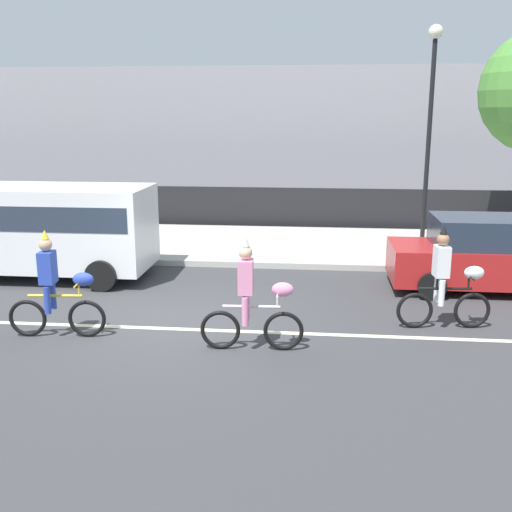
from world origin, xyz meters
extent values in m
plane|color=#38383A|center=(0.00, 0.00, 0.00)|extent=(80.00, 80.00, 0.00)
cube|color=beige|center=(0.00, -0.50, 0.00)|extent=(36.00, 0.14, 0.01)
cube|color=#ADAAA3|center=(0.00, 6.50, 0.07)|extent=(60.00, 5.00, 0.15)
cube|color=black|center=(0.00, 9.40, 0.70)|extent=(40.00, 0.08, 1.40)
cube|color=#99939E|center=(-0.93, 18.00, 2.84)|extent=(28.00, 8.00, 5.67)
torus|color=black|center=(-1.27, -1.03, 0.33)|extent=(0.67, 0.13, 0.67)
torus|color=black|center=(-2.32, -1.12, 0.33)|extent=(0.67, 0.13, 0.67)
cylinder|color=gold|center=(-1.79, -1.07, 0.75)|extent=(0.97, 0.13, 0.05)
cylinder|color=gold|center=(-1.94, -1.08, 0.84)|extent=(0.04, 0.04, 0.18)
cylinder|color=gold|center=(-1.37, -1.04, 0.86)|extent=(0.04, 0.04, 0.23)
cylinder|color=gold|center=(-1.37, -1.04, 0.98)|extent=(0.07, 0.50, 0.03)
ellipsoid|color=#2D47B2|center=(-1.29, -1.03, 1.05)|extent=(0.38, 0.23, 0.24)
cube|color=#2D47B2|center=(-1.89, -1.08, 1.26)|extent=(0.27, 0.34, 0.56)
sphere|color=tan|center=(-1.89, -1.08, 1.66)|extent=(0.22, 0.22, 0.22)
cone|color=gold|center=(-1.89, -1.08, 1.84)|extent=(0.14, 0.14, 0.16)
cylinder|color=#2D47B2|center=(-1.88, -1.22, 0.71)|extent=(0.11, 0.11, 0.48)
cylinder|color=#2D47B2|center=(-1.90, -0.94, 0.71)|extent=(0.11, 0.11, 0.48)
torus|color=black|center=(2.20, -1.29, 0.33)|extent=(0.67, 0.11, 0.67)
torus|color=black|center=(1.15, -1.34, 0.33)|extent=(0.67, 0.11, 0.67)
cylinder|color=silver|center=(1.67, -1.31, 0.75)|extent=(0.97, 0.10, 0.05)
cylinder|color=silver|center=(1.52, -1.32, 0.84)|extent=(0.04, 0.04, 0.18)
cylinder|color=silver|center=(2.09, -1.29, 0.86)|extent=(0.04, 0.04, 0.23)
cylinder|color=silver|center=(2.09, -1.29, 0.98)|extent=(0.06, 0.50, 0.03)
ellipsoid|color=pink|center=(2.18, -1.29, 1.05)|extent=(0.37, 0.22, 0.24)
cube|color=pink|center=(1.57, -1.32, 1.26)|extent=(0.26, 0.33, 0.56)
sphere|color=beige|center=(1.57, -1.32, 1.66)|extent=(0.22, 0.22, 0.22)
cone|color=silver|center=(1.57, -1.32, 1.84)|extent=(0.14, 0.14, 0.16)
cylinder|color=pink|center=(1.58, -1.46, 0.71)|extent=(0.11, 0.11, 0.48)
cylinder|color=pink|center=(1.57, -1.18, 0.71)|extent=(0.11, 0.11, 0.48)
torus|color=black|center=(5.56, 0.13, 0.33)|extent=(0.67, 0.14, 0.67)
torus|color=black|center=(4.52, 0.02, 0.33)|extent=(0.67, 0.14, 0.67)
cylinder|color=black|center=(5.04, 0.07, 0.75)|extent=(0.97, 0.15, 0.05)
cylinder|color=black|center=(4.89, 0.06, 0.84)|extent=(0.04, 0.04, 0.18)
cylinder|color=black|center=(5.46, 0.12, 0.86)|extent=(0.04, 0.04, 0.23)
cylinder|color=black|center=(5.46, 0.12, 0.98)|extent=(0.08, 0.50, 0.03)
ellipsoid|color=white|center=(5.54, 0.13, 1.05)|extent=(0.38, 0.24, 0.24)
cube|color=white|center=(4.94, 0.06, 1.26)|extent=(0.27, 0.34, 0.56)
sphere|color=#9E7051|center=(4.94, 0.06, 1.66)|extent=(0.22, 0.22, 0.22)
cone|color=black|center=(4.94, 0.06, 1.84)|extent=(0.14, 0.14, 0.16)
cylinder|color=white|center=(4.96, -0.08, 0.71)|extent=(0.11, 0.11, 0.48)
cylinder|color=white|center=(4.93, 0.20, 0.71)|extent=(0.11, 0.11, 0.48)
cube|color=white|center=(-3.71, 2.70, 1.23)|extent=(5.00, 2.00, 1.90)
cube|color=#283342|center=(-3.31, 2.70, 1.58)|extent=(3.90, 2.02, 0.56)
cylinder|color=black|center=(-2.01, 1.70, 0.35)|extent=(0.70, 0.22, 0.70)
cylinder|color=black|center=(-2.01, 3.70, 0.35)|extent=(0.70, 0.22, 0.70)
cylinder|color=black|center=(-5.41, 3.70, 0.35)|extent=(0.70, 0.22, 0.70)
cube|color=#AD1E1E|center=(6.41, 2.65, 0.60)|extent=(4.10, 1.72, 0.80)
cube|color=#232D3D|center=(6.31, 2.65, 1.32)|extent=(2.10, 1.58, 0.64)
cylinder|color=black|center=(5.14, 1.79, 0.30)|extent=(0.60, 0.20, 0.60)
cylinder|color=black|center=(5.14, 3.51, 0.30)|extent=(0.60, 0.20, 0.60)
cylinder|color=black|center=(5.56, 5.69, 2.90)|extent=(0.12, 0.12, 5.50)
sphere|color=#EAEACC|center=(5.56, 5.69, 5.83)|extent=(0.36, 0.36, 0.36)
camera|label=1|loc=(2.70, -10.61, 3.85)|focal=42.00mm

